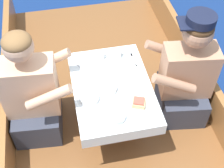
% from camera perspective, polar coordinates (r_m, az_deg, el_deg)
% --- Properties ---
extents(ground_plane, '(60.00, 60.00, 0.00)m').
position_cam_1_polar(ground_plane, '(2.92, 0.23, -11.10)').
color(ground_plane, navy).
extents(boat_deck, '(1.74, 3.61, 0.32)m').
position_cam_1_polar(boat_deck, '(2.79, 0.24, -9.44)').
color(boat_deck, brown).
rests_on(boat_deck, ground_plane).
extents(gunwale_port, '(0.06, 3.61, 0.32)m').
position_cam_1_polar(gunwale_port, '(2.56, -18.63, -8.33)').
color(gunwale_port, '#936033').
rests_on(gunwale_port, boat_deck).
extents(gunwale_starboard, '(0.06, 3.61, 0.32)m').
position_cam_1_polar(gunwale_starboard, '(2.76, 17.58, -2.49)').
color(gunwale_starboard, '#936033').
rests_on(gunwale_starboard, boat_deck).
extents(cockpit_table, '(0.59, 0.85, 0.44)m').
position_cam_1_polar(cockpit_table, '(2.38, 0.00, -1.10)').
color(cockpit_table, '#B2B2B7').
rests_on(cockpit_table, boat_deck).
extents(person_port, '(0.55, 0.48, 0.98)m').
position_cam_1_polar(person_port, '(2.42, -14.25, -2.06)').
color(person_port, '#333847').
rests_on(person_port, boat_deck).
extents(person_starboard, '(0.56, 0.50, 0.99)m').
position_cam_1_polar(person_starboard, '(2.52, 13.34, 1.28)').
color(person_starboard, '#333847').
rests_on(person_starboard, boat_deck).
extents(plate_sandwich, '(0.22, 0.22, 0.01)m').
position_cam_1_polar(plate_sandwich, '(2.23, 4.86, -3.84)').
color(plate_sandwich, white).
rests_on(plate_sandwich, cockpit_table).
extents(plate_bread, '(0.20, 0.20, 0.01)m').
position_cam_1_polar(plate_bread, '(2.43, 0.06, 2.05)').
color(plate_bread, white).
rests_on(plate_bread, cockpit_table).
extents(sandwich, '(0.12, 0.11, 0.05)m').
position_cam_1_polar(sandwich, '(2.21, 4.90, -3.40)').
color(sandwich, '#E0BC7F').
rests_on(sandwich, plate_sandwich).
extents(bowl_port_near, '(0.12, 0.12, 0.04)m').
position_cam_1_polar(bowl_port_near, '(2.30, -0.65, -0.84)').
color(bowl_port_near, white).
rests_on(bowl_port_near, cockpit_table).
extents(bowl_starboard_near, '(0.14, 0.14, 0.04)m').
position_cam_1_polar(bowl_starboard_near, '(2.25, -4.19, -2.44)').
color(bowl_starboard_near, white).
rests_on(bowl_starboard_near, cockpit_table).
extents(bowl_center_far, '(0.14, 0.14, 0.04)m').
position_cam_1_polar(bowl_center_far, '(2.14, 0.65, -5.89)').
color(bowl_center_far, white).
rests_on(bowl_center_far, cockpit_table).
extents(coffee_cup_port, '(0.11, 0.08, 0.06)m').
position_cam_1_polar(coffee_cup_port, '(2.56, 0.90, 5.64)').
color(coffee_cup_port, white).
rests_on(coffee_cup_port, cockpit_table).
extents(coffee_cup_starboard, '(0.09, 0.06, 0.06)m').
position_cam_1_polar(coffee_cup_starboard, '(2.54, -2.08, 5.29)').
color(coffee_cup_starboard, white).
rests_on(coffee_cup_starboard, cockpit_table).
extents(utensil_spoon_center, '(0.11, 0.15, 0.01)m').
position_cam_1_polar(utensil_spoon_center, '(2.38, -5.08, 0.57)').
color(utensil_spoon_center, silver).
rests_on(utensil_spoon_center, cockpit_table).
extents(utensil_spoon_starboard, '(0.06, 0.17, 0.01)m').
position_cam_1_polar(utensil_spoon_starboard, '(2.42, -3.63, 1.74)').
color(utensil_spoon_starboard, silver).
rests_on(utensil_spoon_starboard, cockpit_table).
extents(utensil_knife_port, '(0.17, 0.04, 0.00)m').
position_cam_1_polar(utensil_knife_port, '(2.23, 1.27, -3.74)').
color(utensil_knife_port, silver).
rests_on(utensil_knife_port, cockpit_table).
extents(utensil_spoon_port, '(0.09, 0.16, 0.01)m').
position_cam_1_polar(utensil_spoon_port, '(2.54, -6.82, 4.06)').
color(utensil_spoon_port, silver).
rests_on(utensil_spoon_port, cockpit_table).
extents(utensil_knife_starboard, '(0.14, 0.12, 0.00)m').
position_cam_1_polar(utensil_knife_starboard, '(2.50, 4.08, 3.54)').
color(utensil_knife_starboard, silver).
rests_on(utensil_knife_starboard, cockpit_table).
extents(utensil_fork_port, '(0.03, 0.17, 0.00)m').
position_cam_1_polar(utensil_fork_port, '(2.55, 3.90, 4.62)').
color(utensil_fork_port, silver).
rests_on(utensil_fork_port, cockpit_table).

